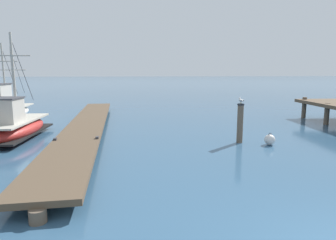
{
  "coord_description": "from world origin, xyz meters",
  "views": [
    {
      "loc": [
        -3.79,
        -3.55,
        3.08
      ],
      "look_at": [
        -2.34,
        6.6,
        1.4
      ],
      "focal_mm": 31.45,
      "sensor_mm": 36.0,
      "label": 1
    }
  ],
  "objects_px": {
    "fishing_boat_0": "(14,126)",
    "perched_seagull": "(241,100)",
    "mooring_piling": "(240,123)",
    "mooring_buoy": "(270,140)",
    "fishing_boat_1": "(4,111)"
  },
  "relations": [
    {
      "from": "fishing_boat_0",
      "to": "mooring_buoy",
      "type": "bearing_deg",
      "value": -13.93
    },
    {
      "from": "perched_seagull",
      "to": "mooring_piling",
      "type": "bearing_deg",
      "value": 95.3
    },
    {
      "from": "fishing_boat_0",
      "to": "perched_seagull",
      "type": "relative_size",
      "value": 13.23
    },
    {
      "from": "fishing_boat_0",
      "to": "fishing_boat_1",
      "type": "xyz_separation_m",
      "value": [
        -2.42,
        5.15,
        0.11
      ]
    },
    {
      "from": "fishing_boat_0",
      "to": "mooring_piling",
      "type": "relative_size",
      "value": 2.92
    },
    {
      "from": "mooring_piling",
      "to": "mooring_buoy",
      "type": "bearing_deg",
      "value": -27.55
    },
    {
      "from": "fishing_boat_1",
      "to": "mooring_piling",
      "type": "height_order",
      "value": "fishing_boat_1"
    },
    {
      "from": "fishing_boat_1",
      "to": "mooring_piling",
      "type": "bearing_deg",
      "value": -30.46
    },
    {
      "from": "fishing_boat_0",
      "to": "mooring_buoy",
      "type": "relative_size",
      "value": 9.62
    },
    {
      "from": "perched_seagull",
      "to": "mooring_buoy",
      "type": "xyz_separation_m",
      "value": [
        1.12,
        -0.58,
        -1.64
      ]
    },
    {
      "from": "mooring_piling",
      "to": "mooring_buoy",
      "type": "distance_m",
      "value": 1.43
    },
    {
      "from": "fishing_boat_1",
      "to": "mooring_buoy",
      "type": "height_order",
      "value": "fishing_boat_1"
    },
    {
      "from": "mooring_piling",
      "to": "fishing_boat_1",
      "type": "bearing_deg",
      "value": 149.54
    },
    {
      "from": "fishing_boat_0",
      "to": "fishing_boat_1",
      "type": "height_order",
      "value": "fishing_boat_0"
    },
    {
      "from": "fishing_boat_1",
      "to": "mooring_piling",
      "type": "distance_m",
      "value": 14.47
    }
  ]
}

